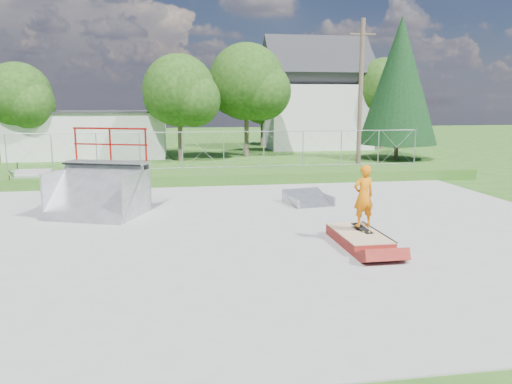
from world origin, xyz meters
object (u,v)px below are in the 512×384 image
quarter_pipe (95,174)px  skater (364,199)px  grind_box (359,239)px  flat_bank_ramp (309,199)px

quarter_pipe → skater: (7.48, -4.40, -0.22)m
grind_box → flat_bank_ramp: bearing=88.9°
grind_box → skater: 1.06m
flat_bank_ramp → skater: size_ratio=0.96×
quarter_pipe → flat_bank_ramp: size_ratio=1.81×
grind_box → skater: (0.16, 0.17, 1.03)m
skater → grind_box: bearing=36.3°
quarter_pipe → skater: bearing=-9.5°
grind_box → skater: bearing=46.8°
quarter_pipe → skater: quarter_pipe is taller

